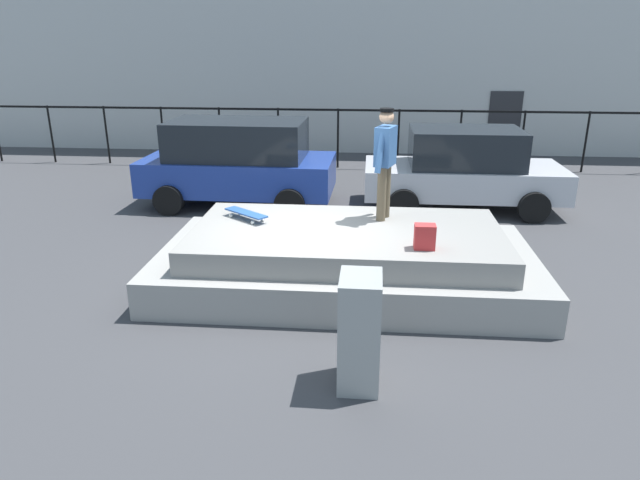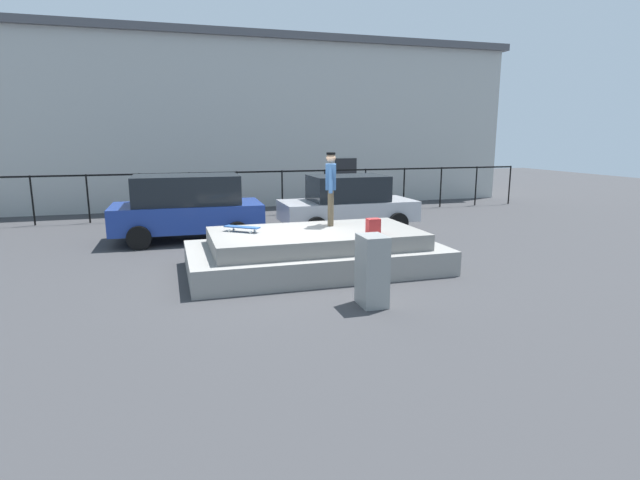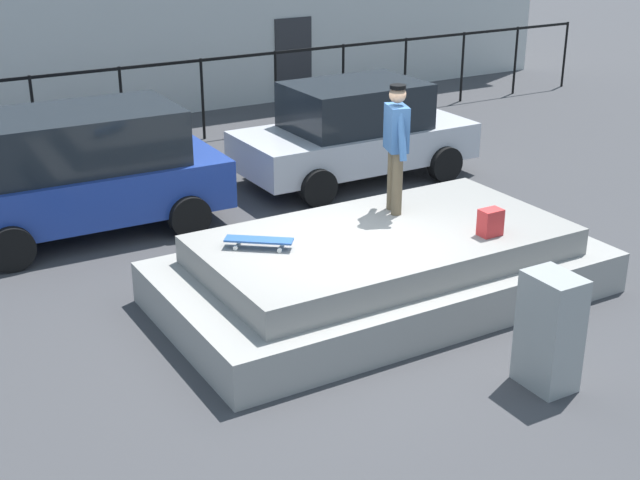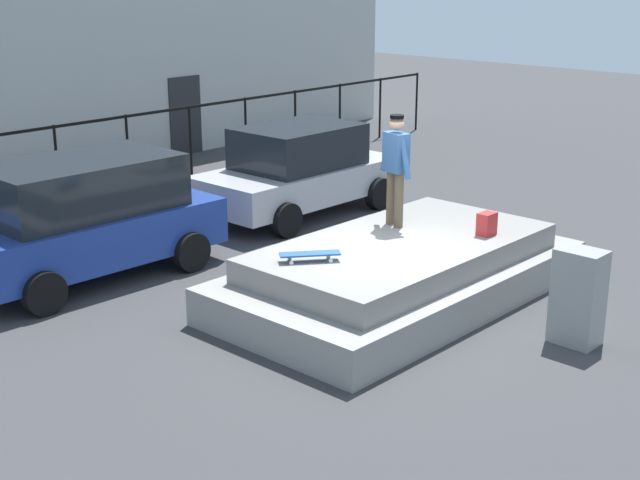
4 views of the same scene
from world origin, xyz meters
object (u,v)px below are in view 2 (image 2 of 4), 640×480
Objects in this scene: skateboarder at (331,184)px; car_blue_hatchback_near at (187,206)px; utility_box at (372,271)px; car_silver_sedan_mid at (348,203)px; skateboard at (242,227)px; backpack at (373,226)px.

car_blue_hatchback_near is at bearing 130.40° from skateboarder.
car_blue_hatchback_near is 7.50m from utility_box.
skateboarder is 0.40× the size of car_blue_hatchback_near.
car_blue_hatchback_near is at bearing -178.75° from car_silver_sedan_mid.
skateboard is 5.64m from car_silver_sedan_mid.
car_silver_sedan_mid is at bearing -103.99° from backpack.
skateboarder is at bearing -115.50° from car_silver_sedan_mid.
backpack is 0.27× the size of utility_box.
car_silver_sedan_mid is at bearing 64.50° from skateboarder.
car_blue_hatchback_near is at bearing -53.67° from backpack.
backpack is 2.14m from utility_box.
car_silver_sedan_mid reaches higher than utility_box.
skateboarder is at bearing -67.78° from backpack.
skateboarder is at bearing 85.48° from utility_box.
utility_box reaches higher than skateboard.
skateboard is 0.61× the size of utility_box.
skateboard is at bearing -134.40° from car_silver_sedan_mid.
backpack is (2.67, -1.08, 0.07)m from skateboard.
car_blue_hatchback_near is (-3.67, 5.00, -0.08)m from backpack.
utility_box is at bearing -95.07° from skateboarder.
skateboard is 0.18× the size of car_silver_sedan_mid.
utility_box is (-0.29, -3.24, -1.24)m from skateboarder.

